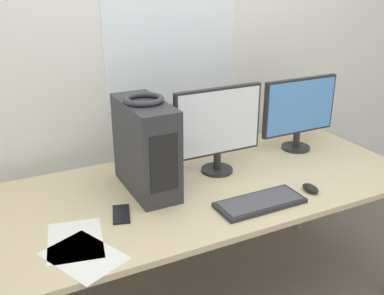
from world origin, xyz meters
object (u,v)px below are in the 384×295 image
pc_tower (146,147)px  cell_phone (121,214)px  headphones (144,99)px  keyboard (260,203)px  mouse (310,188)px  monitor_right_near (299,110)px  monitor_main (218,126)px

pc_tower → cell_phone: bearing=-136.5°
headphones → keyboard: size_ratio=0.45×
pc_tower → cell_phone: (-0.19, -0.18, -0.21)m
mouse → monitor_right_near: bearing=58.1°
monitor_right_near → keyboard: size_ratio=1.18×
pc_tower → cell_phone: 0.34m
pc_tower → cell_phone: size_ratio=2.57×
monitor_main → monitor_right_near: 0.58m
monitor_main → monitor_right_near: bearing=6.4°
keyboard → cell_phone: 0.62m
headphones → mouse: (0.68, -0.38, -0.43)m
mouse → pc_tower: bearing=150.8°
headphones → keyboard: (0.39, -0.38, -0.44)m
pc_tower → keyboard: size_ratio=1.06×
keyboard → monitor_main: bearing=89.3°
headphones → cell_phone: size_ratio=1.10×
pc_tower → monitor_main: (0.40, 0.02, 0.03)m
pc_tower → monitor_main: 0.40m
mouse → headphones: bearing=150.7°
monitor_main → cell_phone: monitor_main is taller
mouse → cell_phone: bearing=167.3°
monitor_main → cell_phone: 0.67m
monitor_right_near → cell_phone: size_ratio=2.86×
headphones → cell_phone: 0.52m
headphones → cell_phone: (-0.19, -0.19, -0.44)m
monitor_right_near → keyboard: 0.77m
pc_tower → mouse: pc_tower is taller
cell_phone → mouse: bearing=4.3°
pc_tower → monitor_main: monitor_main is taller
pc_tower → headphones: (0.00, 0.00, 0.23)m
cell_phone → headphones: bearing=60.6°
headphones → monitor_right_near: (0.97, 0.08, -0.21)m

